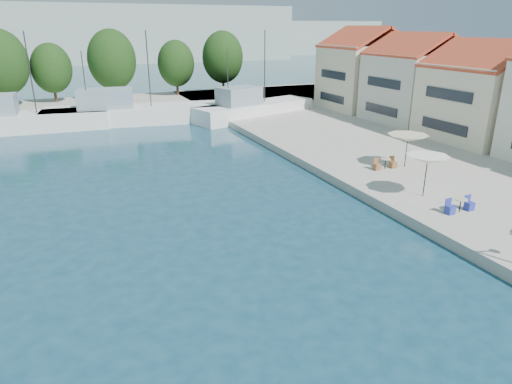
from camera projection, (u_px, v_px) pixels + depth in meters
name	position (u px, v px, depth m)	size (l,w,h in m)	color
quay_right	(489.00, 152.00, 38.09)	(32.00, 92.00, 0.60)	#A6A196
quay_far	(82.00, 107.00, 59.00)	(90.00, 16.00, 0.60)	#A6A196
hill_east	(196.00, 38.00, 172.39)	(140.00, 40.00, 12.00)	#9AA89C
building_04	(487.00, 89.00, 39.80)	(9.00, 8.80, 9.20)	#F2E1C2
building_05	(415.00, 77.00, 47.49)	(8.40, 8.80, 9.70)	beige
building_06	(364.00, 67.00, 55.19)	(9.00, 8.80, 10.20)	beige
trawler_02	(15.00, 121.00, 46.55)	(17.26, 5.19, 10.20)	silver
trawler_03	(130.00, 113.00, 50.73)	(19.69, 7.58, 10.20)	white
trawler_04	(252.00, 109.00, 53.10)	(15.73, 8.20, 10.20)	white
tree_04	(1.00, 63.00, 55.53)	(6.36, 6.36, 9.41)	#3F2B19
tree_05	(51.00, 68.00, 59.80)	(5.16, 5.16, 7.63)	#3F2B19
tree_06	(112.00, 60.00, 60.81)	(6.32, 6.32, 9.35)	#3F2B19
tree_07	(176.00, 63.00, 66.15)	(5.27, 5.27, 7.81)	#3F2B19
tree_08	(223.00, 57.00, 68.39)	(6.11, 6.11, 9.05)	#3F2B19
umbrella_white	(428.00, 160.00, 26.66)	(2.49, 2.49, 2.52)	black
umbrella_cream	(408.00, 138.00, 32.34)	(2.91, 2.91, 2.39)	black
cafe_table_02	(460.00, 207.00, 24.97)	(1.82, 0.70, 0.76)	black
cafe_table_03	(385.00, 165.00, 32.51)	(1.82, 0.70, 0.76)	black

